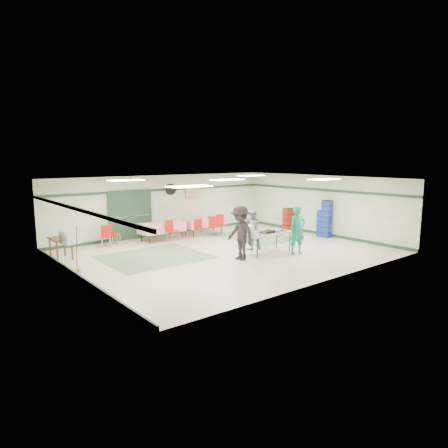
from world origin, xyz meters
TOP-DOWN VIEW (x-y plane):
  - floor at (0.00, 0.00)m, footprint 11.00×11.00m
  - ceiling at (0.00, 0.00)m, footprint 11.00×11.00m
  - wall_back at (0.00, 4.50)m, footprint 11.00×0.00m
  - wall_front at (0.00, -4.50)m, footprint 11.00×0.00m
  - wall_left at (-5.50, 0.00)m, footprint 0.00×9.00m
  - wall_right at (5.50, 0.00)m, footprint 0.00×9.00m
  - trim_back at (0.00, 4.47)m, footprint 11.00×0.06m
  - baseboard_back at (0.00, 4.47)m, footprint 11.00×0.06m
  - trim_left at (-5.47, 0.00)m, footprint 0.06×9.00m
  - baseboard_left at (-5.47, 0.00)m, footprint 0.06×9.00m
  - trim_right at (5.47, 0.00)m, footprint 0.06×9.00m
  - baseboard_right at (5.47, 0.00)m, footprint 0.06×9.00m
  - green_patch_a at (-2.50, 1.00)m, footprint 3.50×3.00m
  - green_patch_b at (2.80, 1.50)m, footprint 2.50×3.50m
  - double_door_left at (-2.20, 4.44)m, footprint 0.90×0.06m
  - double_door_right at (-1.25, 4.44)m, footprint 0.90×0.06m
  - door_frame at (-1.73, 4.42)m, footprint 2.00×0.03m
  - wall_fan at (0.30, 4.44)m, footprint 0.50×0.10m
  - scroll_banner at (1.50, 4.44)m, footprint 0.80×0.02m
  - serving_table at (1.03, -1.08)m, footprint 2.02×0.87m
  - sheet_tray_right at (1.52, -1.17)m, footprint 0.56×0.43m
  - sheet_tray_mid at (0.98, -1.00)m, footprint 0.65×0.50m
  - sheet_tray_left at (0.47, -1.23)m, footprint 0.58×0.45m
  - baking_pan at (1.00, -1.10)m, footprint 0.54×0.35m
  - foam_box_stack at (0.18, -0.99)m, footprint 0.26×0.24m
  - volunteer_teal at (1.84, -1.78)m, footprint 0.73×0.57m
  - volunteer_grey at (1.01, -0.24)m, footprint 0.88×0.76m
  - volunteer_dark at (-0.37, -1.16)m, footprint 0.74×1.23m
  - dining_table_a at (1.40, 3.41)m, footprint 1.95×0.89m
  - dining_table_b at (-0.80, 3.41)m, footprint 1.94×0.91m
  - chair_a at (1.51, 2.84)m, footprint 0.52×0.52m
  - chair_b at (0.71, 2.84)m, footprint 0.48×0.48m
  - chair_c at (1.93, 2.85)m, footprint 0.49×0.49m
  - chair_d at (-0.68, 2.85)m, footprint 0.53×0.53m
  - chair_loose_a at (-2.81, 3.87)m, footprint 0.56×0.56m
  - chair_loose_b at (-3.16, 3.68)m, footprint 0.52×0.52m
  - crate_stack_blue_a at (5.15, -0.58)m, footprint 0.40×0.40m
  - crate_stack_red at (5.15, 1.65)m, footprint 0.51×0.51m
  - crate_stack_blue_b at (5.15, -0.35)m, footprint 0.38×0.38m
  - printer_table at (-5.15, 2.78)m, footprint 0.63×0.96m
  - office_printer at (-5.15, 1.64)m, footprint 0.63×0.58m
  - broom at (-5.23, 0.89)m, footprint 0.08×0.23m

SIDE VIEW (x-z plane):
  - floor at x=0.00m, z-range 0.00..0.00m
  - green_patch_a at x=-2.50m, z-range 0.00..0.01m
  - green_patch_b at x=2.80m, z-range 0.00..0.01m
  - baseboard_back at x=0.00m, z-range 0.00..0.12m
  - baseboard_left at x=-5.47m, z-range 0.00..0.12m
  - baseboard_right at x=5.47m, z-range 0.00..0.12m
  - chair_b at x=0.71m, z-range 0.09..0.93m
  - chair_loose_b at x=-3.16m, z-range 0.09..0.94m
  - chair_loose_a at x=-2.81m, z-range 0.10..0.95m
  - chair_a at x=1.51m, z-range 0.10..0.98m
  - crate_stack_red at x=5.15m, z-range 0.00..1.08m
  - chair_c at x=1.93m, z-range 0.10..1.02m
  - chair_d at x=-0.68m, z-range 0.10..1.03m
  - dining_table_b at x=-0.80m, z-range 0.19..0.95m
  - dining_table_a at x=1.40m, z-range 0.19..0.95m
  - crate_stack_blue_b at x=5.15m, z-range 0.00..1.17m
  - printer_table at x=-5.15m, z-range 0.28..1.02m
  - serving_table at x=1.03m, z-range 0.34..1.10m
  - broom at x=-5.23m, z-range 0.03..1.43m
  - sheet_tray_right at x=1.52m, z-range 0.76..0.78m
  - sheet_tray_mid at x=0.98m, z-range 0.76..0.78m
  - sheet_tray_left at x=0.47m, z-range 0.76..0.78m
  - volunteer_grey at x=1.01m, z-range 0.00..1.55m
  - baking_pan at x=1.00m, z-range 0.76..0.84m
  - crate_stack_blue_a at x=5.15m, z-range 0.00..1.64m
  - volunteer_teal at x=1.84m, z-range 0.00..1.75m
  - volunteer_dark at x=-0.37m, z-range 0.00..1.86m
  - foam_box_stack at x=0.18m, z-range 0.76..1.11m
  - office_printer at x=-5.15m, z-range 0.75..1.17m
  - double_door_left at x=-2.20m, z-range 0.00..2.10m
  - double_door_right at x=-1.25m, z-range 0.00..2.10m
  - door_frame at x=-1.73m, z-range -0.02..2.12m
  - wall_back at x=0.00m, z-range -4.15..6.85m
  - wall_front at x=0.00m, z-range -4.15..6.85m
  - wall_left at x=-5.50m, z-range -3.15..5.85m
  - wall_right at x=5.50m, z-range -3.15..5.85m
  - scroll_banner at x=1.50m, z-range 1.55..2.15m
  - trim_back at x=0.00m, z-range 2.00..2.10m
  - trim_left at x=-5.47m, z-range 2.00..2.10m
  - trim_right at x=5.47m, z-range 2.00..2.10m
  - wall_fan at x=0.30m, z-range 1.80..2.30m
  - ceiling at x=0.00m, z-range 2.70..2.70m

